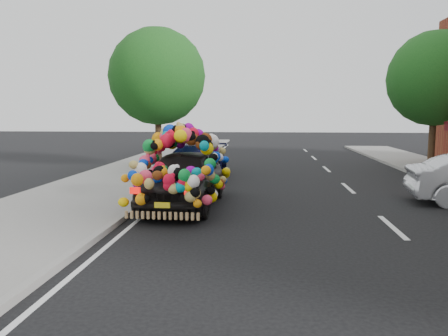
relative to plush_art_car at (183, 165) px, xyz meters
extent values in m
plane|color=black|center=(1.25, -1.76, -1.09)|extent=(100.00, 100.00, 0.00)
cube|color=gray|center=(-3.05, -1.76, -1.03)|extent=(4.00, 60.00, 0.12)
cube|color=gray|center=(-1.10, -1.76, -1.02)|extent=(0.15, 60.00, 0.13)
cylinder|color=#332114|center=(-2.55, 7.74, 0.28)|extent=(0.28, 0.28, 2.73)
sphere|color=#124514|center=(-2.55, 7.74, 2.94)|extent=(4.20, 4.20, 4.20)
cylinder|color=#332114|center=(9.25, 8.24, 0.23)|extent=(0.28, 0.28, 2.64)
sphere|color=#124514|center=(9.25, 8.24, 2.81)|extent=(4.00, 4.00, 4.00)
imported|color=black|center=(0.00, 0.00, -0.35)|extent=(1.86, 4.37, 1.47)
cube|color=red|center=(-0.65, -2.17, -0.31)|extent=(0.22, 0.07, 0.14)
cube|color=red|center=(0.53, -2.20, -0.31)|extent=(0.22, 0.07, 0.14)
cube|color=yellow|center=(-0.06, -2.19, -0.61)|extent=(0.34, 0.05, 0.12)
imported|color=black|center=(-0.55, 4.91, -0.45)|extent=(2.51, 4.63, 1.28)
camera|label=1|loc=(2.09, -11.16, 1.32)|focal=35.00mm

